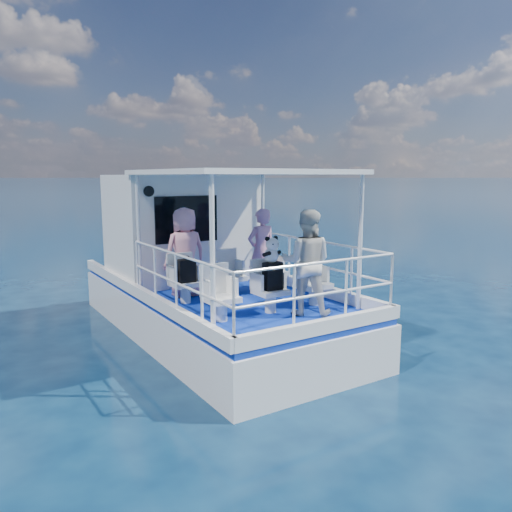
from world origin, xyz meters
The scene contains 20 objects.
ground centered at (0.00, 0.00, 0.00)m, with size 2000.00×2000.00×0.00m, color #071E38.
hull centered at (0.00, 1.00, 0.00)m, with size 3.00×7.00×1.60m, color white.
deck centered at (0.00, 1.00, 0.85)m, with size 2.90×6.90×0.10m, color navy.
cabin centered at (0.00, 2.30, 2.00)m, with size 2.85×2.00×2.20m, color white.
canopy centered at (0.00, -0.20, 3.14)m, with size 3.00×3.20×0.08m, color white.
canopy_posts centered at (0.00, -0.25, 2.00)m, with size 2.77×2.97×2.20m.
railings centered at (0.00, -0.58, 1.40)m, with size 2.84×3.59×1.00m, color white, non-canonical shape.
seat_port_fwd centered at (-0.90, 0.20, 1.09)m, with size 0.48×0.46×0.38m, color silver.
seat_center_fwd centered at (0.00, 0.20, 1.09)m, with size 0.48×0.46×0.38m, color silver.
seat_stbd_fwd centered at (0.90, 0.20, 1.09)m, with size 0.48×0.46×0.38m, color silver.
seat_port_aft centered at (-0.90, -1.10, 1.09)m, with size 0.48×0.46×0.38m, color silver.
seat_center_aft centered at (0.00, -1.10, 1.09)m, with size 0.48×0.46×0.38m, color silver.
seat_stbd_aft centered at (0.90, -1.10, 1.09)m, with size 0.48×0.46×0.38m, color silver.
passenger_port_fwd centered at (-0.68, 0.65, 1.71)m, with size 0.61×0.43×1.62m, color pink.
passenger_stbd_fwd centered at (0.60, 0.10, 1.69)m, with size 0.58×0.38×1.59m, color #CE85A9.
passenger_stbd_aft centered at (0.43, -1.48, 1.73)m, with size 0.81×0.63×1.67m, color silver.
backpack_port centered at (-0.91, 0.13, 1.48)m, with size 0.30×0.17×0.40m, color black.
backpack_center centered at (0.01, -1.14, 1.50)m, with size 0.29×0.17×0.44m, color black.
compact_camera centered at (-0.91, 0.12, 1.70)m, with size 0.09×0.06×0.06m, color black.
panda centered at (0.00, -1.11, 1.93)m, with size 0.27×0.22×0.41m, color silver, non-canonical shape.
Camera 1 is at (-4.39, -7.57, 3.07)m, focal length 35.00 mm.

